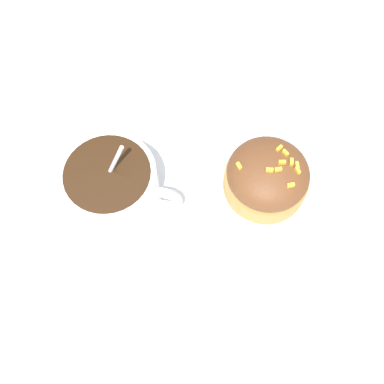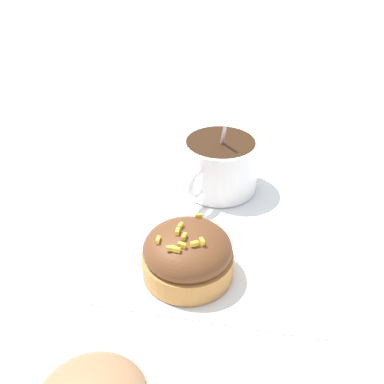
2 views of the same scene
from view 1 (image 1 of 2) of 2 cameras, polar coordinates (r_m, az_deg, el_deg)
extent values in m
plane|color=silver|center=(0.48, -0.23, -0.72)|extent=(3.00, 3.00, 0.00)
cube|color=white|center=(0.48, -0.23, -0.65)|extent=(0.30, 0.29, 0.00)
cylinder|color=white|center=(0.46, -10.09, 0.21)|extent=(0.09, 0.09, 0.06)
cylinder|color=#331E0F|center=(0.43, -10.66, 1.69)|extent=(0.08, 0.08, 0.01)
torus|color=white|center=(0.45, -3.72, -0.83)|extent=(0.04, 0.02, 0.04)
ellipsoid|color=silver|center=(0.48, -6.63, 0.41)|extent=(0.03, 0.02, 0.01)
cylinder|color=silver|center=(0.44, -10.77, 1.27)|extent=(0.04, 0.02, 0.09)
cylinder|color=#C18442|center=(0.48, 9.30, 1.31)|extent=(0.09, 0.09, 0.02)
ellipsoid|color=brown|center=(0.47, 9.64, 2.33)|extent=(0.09, 0.09, 0.04)
cube|color=yellow|center=(0.45, 13.20, 3.06)|extent=(0.01, 0.01, 0.00)
cube|color=yellow|center=(0.45, 12.52, 3.76)|extent=(0.00, 0.01, 0.00)
cube|color=yellow|center=(0.44, 10.84, 3.12)|extent=(0.01, 0.00, 0.00)
cube|color=yellow|center=(0.44, 12.43, 0.85)|extent=(0.01, 0.00, 0.00)
cube|color=yellow|center=(0.45, 5.98, 3.32)|extent=(0.01, 0.01, 0.00)
cube|color=yellow|center=(0.45, 11.36, 3.71)|extent=(0.01, 0.00, 0.00)
cube|color=yellow|center=(0.46, 11.77, 4.88)|extent=(0.01, 0.01, 0.00)
cube|color=yellow|center=(0.46, 11.02, 5.46)|extent=(0.01, 0.01, 0.00)
cube|color=yellow|center=(0.45, 13.19, 3.29)|extent=(0.00, 0.01, 0.00)
cube|color=yellow|center=(0.44, 9.79, 2.88)|extent=(0.01, 0.00, 0.00)
camera|label=2|loc=(0.51, 56.73, 27.79)|focal=42.00mm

